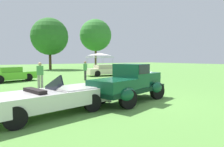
% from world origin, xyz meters
% --- Properties ---
extents(ground_plane, '(120.00, 120.00, 0.00)m').
position_xyz_m(ground_plane, '(0.00, 0.00, 0.00)').
color(ground_plane, '#568C3D').
extents(feature_pickup_truck, '(4.37, 2.70, 1.70)m').
position_xyz_m(feature_pickup_truck, '(-0.44, 0.12, 0.86)').
color(feature_pickup_truck, black).
rests_on(feature_pickup_truck, ground_plane).
extents(neighbor_convertible, '(4.74, 2.49, 1.40)m').
position_xyz_m(neighbor_convertible, '(-4.12, -0.01, 0.58)').
color(neighbor_convertible, silver).
rests_on(neighbor_convertible, ground_plane).
extents(show_car_lime, '(4.25, 2.71, 1.22)m').
position_xyz_m(show_car_lime, '(-3.65, 11.94, 0.60)').
color(show_car_lime, '#60C62D').
rests_on(show_car_lime, ground_plane).
extents(show_car_cream, '(4.31, 2.16, 1.22)m').
position_xyz_m(show_car_cream, '(6.02, 12.50, 0.60)').
color(show_car_cream, beige).
rests_on(show_car_cream, ground_plane).
extents(show_car_teal, '(4.03, 2.00, 1.22)m').
position_xyz_m(show_car_teal, '(10.36, 12.80, 0.60)').
color(show_car_teal, teal).
rests_on(show_car_teal, ground_plane).
extents(spectator_by_row, '(0.44, 0.46, 1.69)m').
position_xyz_m(spectator_by_row, '(2.01, 9.35, 0.91)').
color(spectator_by_row, '#383838').
rests_on(spectator_by_row, ground_plane).
extents(spectator_far_side, '(0.46, 0.37, 1.69)m').
position_xyz_m(spectator_far_side, '(-2.62, 6.68, 0.91)').
color(spectator_far_side, '#9E998E').
rests_on(spectator_far_side, ground_plane).
extents(canopy_tent_left_field, '(3.07, 3.07, 2.71)m').
position_xyz_m(canopy_tent_left_field, '(9.48, 19.31, 2.42)').
color(canopy_tent_left_field, '#B7B7BC').
rests_on(canopy_tent_left_field, ground_plane).
extents(treeline_mid_left, '(6.29, 6.29, 8.75)m').
position_xyz_m(treeline_mid_left, '(5.05, 28.45, 5.59)').
color(treeline_mid_left, '#47331E').
rests_on(treeline_mid_left, ground_plane).
extents(treeline_center, '(6.37, 6.37, 9.72)m').
position_xyz_m(treeline_center, '(14.82, 29.81, 6.52)').
color(treeline_center, brown).
rests_on(treeline_center, ground_plane).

